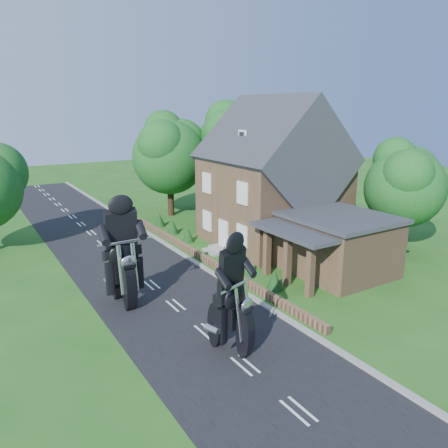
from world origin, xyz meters
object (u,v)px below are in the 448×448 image
house (273,182)px  motorcycle_lead (231,334)px  garden_wall (203,257)px  motorcycle_follow (125,289)px  annex (336,243)px

house → motorcycle_lead: 15.46m
garden_wall → house: house is taller
garden_wall → motorcycle_follow: (-6.32, -3.55, 0.62)m
annex → motorcycle_follow: bearing=169.3°
annex → motorcycle_follow: 12.14m
garden_wall → annex: annex is taller
annex → motorcycle_lead: annex is taller
motorcycle_lead → garden_wall: bearing=-132.9°
house → annex: house is taller
garden_wall → house: bearing=9.2°
house → motorcycle_lead: (-10.39, -10.86, -3.60)m
house → annex: (-0.62, -6.80, -2.58)m
motorcycle_lead → motorcycle_follow: bearing=-91.3°
annex → house: bearing=84.8°
garden_wall → motorcycle_lead: bearing=-113.1°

